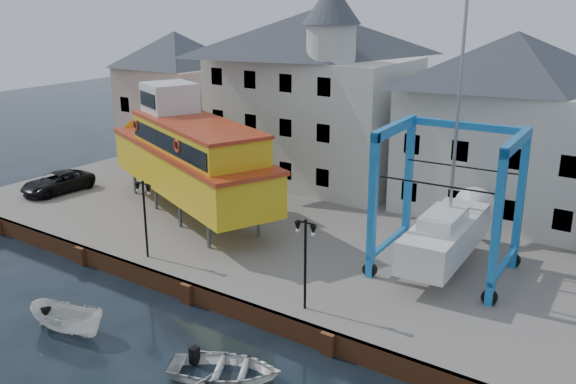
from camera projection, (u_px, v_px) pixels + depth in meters
The scene contains 13 objects.
ground at pixel (188, 302), 31.10m from camera, with size 140.00×140.00×0.00m, color black.
hardstanding at pixel (312, 227), 39.52m from camera, with size 44.00×22.00×1.00m, color slate.
quay_wall at pixel (189, 292), 31.03m from camera, with size 44.00×0.47×1.00m.
building_pink at pixel (177, 95), 53.16m from camera, with size 8.00×7.00×10.30m.
building_white_main at pixel (313, 94), 45.89m from camera, with size 14.00×8.30×14.00m.
building_white_right at pixel (509, 126), 38.97m from camera, with size 12.00×8.00×11.20m.
lamp_post_left at pixel (144, 200), 32.97m from camera, with size 1.12×0.32×4.20m.
lamp_post_right at pixel (305, 242), 27.48m from camera, with size 1.12×0.32×4.20m.
tour_boat at pixel (183, 153), 40.09m from camera, with size 18.43×10.89×7.91m.
travel_lift at pixel (451, 223), 32.11m from camera, with size 6.89×9.40×13.97m.
van at pixel (57, 182), 44.55m from camera, with size 2.33×5.04×1.40m, color black.
motorboat_a at pixel (69, 332), 28.39m from camera, with size 1.47×3.90×1.51m, color white.
motorboat_b at pixel (225, 377), 25.11m from camera, with size 3.18×4.46×0.92m, color white.
Camera 1 is at (20.11, -20.12, 14.49)m, focal length 40.00 mm.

